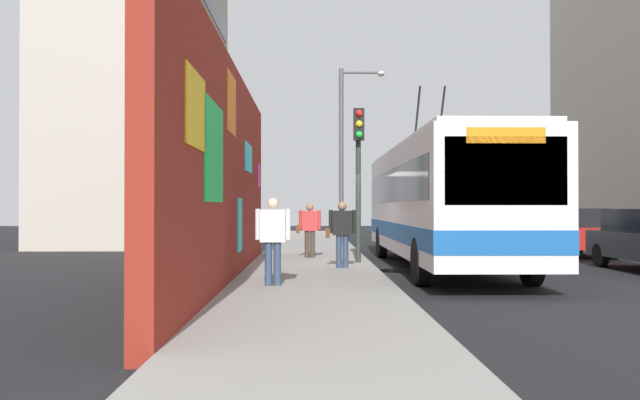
# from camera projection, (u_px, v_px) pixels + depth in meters

# --- Properties ---
(ground_plane) EXTENTS (80.00, 80.00, 0.00)m
(ground_plane) POSITION_uv_depth(u_px,v_px,m) (372.00, 269.00, 17.82)
(ground_plane) COLOR black
(sidewalk_slab) EXTENTS (48.00, 3.20, 0.15)m
(sidewalk_slab) POSITION_uv_depth(u_px,v_px,m) (311.00, 266.00, 17.79)
(sidewalk_slab) COLOR gray
(sidewalk_slab) RESTS_ON ground_plane
(graffiti_wall) EXTENTS (14.66, 0.32, 4.59)m
(graffiti_wall) POSITION_uv_depth(u_px,v_px,m) (228.00, 175.00, 14.11)
(graffiti_wall) COLOR maroon
(graffiti_wall) RESTS_ON ground_plane
(building_far_left) EXTENTS (11.55, 6.23, 21.77)m
(building_far_left) POSITION_uv_depth(u_px,v_px,m) (144.00, 3.00, 30.57)
(building_far_left) COLOR #B2A899
(building_far_left) RESTS_ON ground_plane
(city_bus) EXTENTS (11.99, 2.58, 5.04)m
(city_bus) POSITION_uv_depth(u_px,v_px,m) (440.00, 200.00, 17.78)
(city_bus) COLOR silver
(city_bus) RESTS_ON ground_plane
(parked_car_red) EXTENTS (4.27, 1.89, 1.58)m
(parked_car_red) POSITION_uv_depth(u_px,v_px,m) (570.00, 231.00, 22.45)
(parked_car_red) COLOR #B21E19
(parked_car_red) RESTS_ON ground_plane
(parked_car_black) EXTENTS (4.89, 1.92, 1.58)m
(parked_car_black) POSITION_uv_depth(u_px,v_px,m) (516.00, 226.00, 28.31)
(parked_car_black) COLOR black
(parked_car_black) RESTS_ON ground_plane
(pedestrian_near_wall) EXTENTS (0.22, 0.67, 1.65)m
(pedestrian_near_wall) POSITION_uv_depth(u_px,v_px,m) (273.00, 234.00, 12.70)
(pedestrian_near_wall) COLOR #2D3F59
(pedestrian_near_wall) RESTS_ON sidewalk_slab
(pedestrian_at_curb) EXTENTS (0.22, 0.73, 1.61)m
(pedestrian_at_curb) POSITION_uv_depth(u_px,v_px,m) (342.00, 229.00, 16.38)
(pedestrian_at_curb) COLOR #2D3F59
(pedestrian_at_curb) RESTS_ON sidewalk_slab
(pedestrian_midblock) EXTENTS (0.22, 0.72, 1.58)m
(pedestrian_midblock) POSITION_uv_depth(u_px,v_px,m) (309.00, 226.00, 19.71)
(pedestrian_midblock) COLOR #3F3326
(pedestrian_midblock) RESTS_ON sidewalk_slab
(traffic_light) EXTENTS (0.49, 0.28, 4.11)m
(traffic_light) POSITION_uv_depth(u_px,v_px,m) (359.00, 158.00, 17.89)
(traffic_light) COLOR #2D382D
(traffic_light) RESTS_ON sidewalk_slab
(street_lamp) EXTENTS (0.44, 1.75, 6.78)m
(street_lamp) POSITION_uv_depth(u_px,v_px,m) (346.00, 144.00, 25.78)
(street_lamp) COLOR #4C4C51
(street_lamp) RESTS_ON sidewalk_slab
(curbside_puddle) EXTENTS (1.12, 1.12, 0.00)m
(curbside_puddle) POSITION_uv_depth(u_px,v_px,m) (398.00, 271.00, 17.19)
(curbside_puddle) COLOR black
(curbside_puddle) RESTS_ON ground_plane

